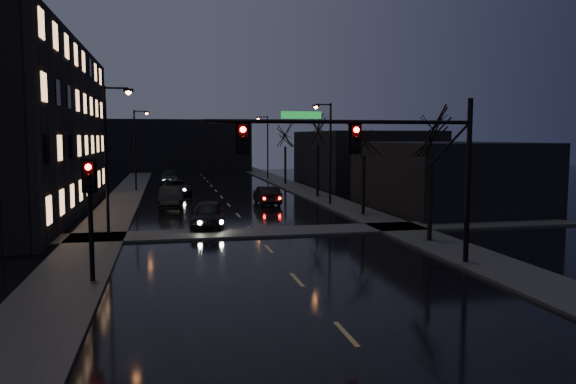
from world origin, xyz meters
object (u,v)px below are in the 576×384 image
oncoming_car_b (171,198)px  oncoming_car_d (170,177)px  oncoming_car_c (177,188)px  oncoming_car_a (208,214)px  lead_car (267,195)px

oncoming_car_b → oncoming_car_d: (-0.01, 22.84, -0.05)m
oncoming_car_c → oncoming_car_d: 12.93m
oncoming_car_a → lead_car: oncoming_car_a is taller
oncoming_car_d → lead_car: size_ratio=1.18×
oncoming_car_a → oncoming_car_d: oncoming_car_a is taller
oncoming_car_b → lead_car: (7.54, 0.98, -0.07)m
oncoming_car_b → oncoming_car_d: size_ratio=0.93×
lead_car → oncoming_car_d: bearing=-72.0°
oncoming_car_c → oncoming_car_a: bearing=-91.8°
oncoming_car_d → oncoming_car_b: bearing=-88.4°
oncoming_car_c → lead_car: bearing=-58.2°
oncoming_car_a → lead_car: 12.08m
oncoming_car_b → oncoming_car_c: oncoming_car_b is taller
oncoming_car_b → oncoming_car_a: bearing=-75.5°
oncoming_car_b → oncoming_car_c: (0.59, 9.93, -0.12)m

